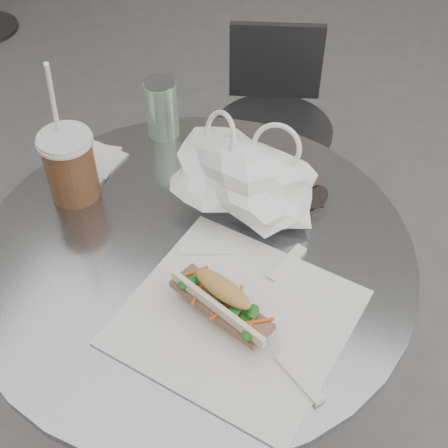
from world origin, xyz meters
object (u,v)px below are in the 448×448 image
(banh_mi, at_px, (222,301))
(chair_far, at_px, (271,153))
(iced_coffee, at_px, (70,165))
(drink_can, at_px, (162,108))
(cafe_table, at_px, (199,339))
(sunglasses, at_px, (302,202))

(banh_mi, bearing_deg, chair_far, 123.72)
(chair_far, distance_m, iced_coffee, 0.93)
(drink_can, bearing_deg, iced_coffee, -110.85)
(cafe_table, bearing_deg, sunglasses, 46.29)
(sunglasses, distance_m, drink_can, 0.35)
(banh_mi, height_order, iced_coffee, iced_coffee)
(chair_far, bearing_deg, iced_coffee, 60.55)
(chair_far, height_order, sunglasses, sunglasses)
(drink_can, bearing_deg, banh_mi, -56.21)
(cafe_table, bearing_deg, iced_coffee, 166.87)
(iced_coffee, distance_m, drink_can, 0.24)
(cafe_table, distance_m, banh_mi, 0.34)
(cafe_table, distance_m, chair_far, 0.83)
(drink_can, bearing_deg, cafe_table, -58.10)
(iced_coffee, relative_size, drink_can, 2.31)
(chair_far, height_order, iced_coffee, iced_coffee)
(banh_mi, bearing_deg, cafe_table, 151.93)
(cafe_table, height_order, iced_coffee, iced_coffee)
(chair_far, bearing_deg, banh_mi, 84.47)
(cafe_table, bearing_deg, drink_can, 121.90)
(chair_far, height_order, banh_mi, banh_mi)
(cafe_table, bearing_deg, banh_mi, -51.88)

